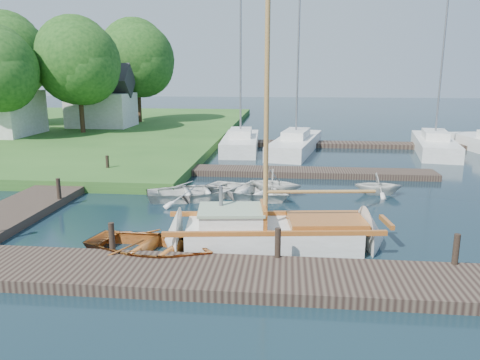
# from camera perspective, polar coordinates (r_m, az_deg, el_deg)

# --- Properties ---
(ground) EXTENTS (160.00, 160.00, 0.00)m
(ground) POSITION_cam_1_polar(r_m,az_deg,el_deg) (17.44, 0.00, -3.84)
(ground) COLOR black
(ground) RESTS_ON ground
(near_dock) EXTENTS (18.00, 2.20, 0.30)m
(near_dock) POSITION_cam_1_polar(r_m,az_deg,el_deg) (11.81, -2.98, -11.60)
(near_dock) COLOR black
(near_dock) RESTS_ON ground
(left_dock) EXTENTS (2.20, 18.00, 0.30)m
(left_dock) POSITION_cam_1_polar(r_m,az_deg,el_deg) (21.54, -21.12, -1.04)
(left_dock) COLOR black
(left_dock) RESTS_ON ground
(far_dock) EXTENTS (14.00, 1.60, 0.30)m
(far_dock) POSITION_cam_1_polar(r_m,az_deg,el_deg) (23.62, 6.42, 0.96)
(far_dock) COLOR black
(far_dock) RESTS_ON ground
(pontoon) EXTENTS (30.00, 1.60, 0.30)m
(pontoon) POSITION_cam_1_polar(r_m,az_deg,el_deg) (34.01, 19.91, 3.97)
(pontoon) COLOR black
(pontoon) RESTS_ON ground
(mooring_post_1) EXTENTS (0.16, 0.16, 0.80)m
(mooring_post_1) POSITION_cam_1_polar(r_m,az_deg,el_deg) (13.25, -15.36, -6.70)
(mooring_post_1) COLOR black
(mooring_post_1) RESTS_ON near_dock
(mooring_post_2) EXTENTS (0.16, 0.16, 0.80)m
(mooring_post_2) POSITION_cam_1_polar(r_m,az_deg,el_deg) (12.40, 4.63, -7.64)
(mooring_post_2) COLOR black
(mooring_post_2) RESTS_ON near_dock
(mooring_post_3) EXTENTS (0.16, 0.16, 0.80)m
(mooring_post_3) POSITION_cam_1_polar(r_m,az_deg,el_deg) (13.13, 24.85, -7.66)
(mooring_post_3) COLOR black
(mooring_post_3) RESTS_ON near_dock
(mooring_post_4) EXTENTS (0.16, 0.16, 0.80)m
(mooring_post_4) POSITION_cam_1_polar(r_m,az_deg,el_deg) (19.23, -21.23, -0.98)
(mooring_post_4) COLOR black
(mooring_post_4) RESTS_ON left_dock
(mooring_post_5) EXTENTS (0.16, 0.16, 0.80)m
(mooring_post_5) POSITION_cam_1_polar(r_m,az_deg,el_deg) (23.68, -15.85, 1.93)
(mooring_post_5) COLOR black
(mooring_post_5) RESTS_ON left_dock
(sailboat) EXTENTS (7.33, 2.81, 9.83)m
(sailboat) POSITION_cam_1_polar(r_m,az_deg,el_deg) (13.98, 4.57, -6.76)
(sailboat) COLOR beige
(sailboat) RESTS_ON ground
(dinghy) EXTENTS (4.33, 3.53, 0.79)m
(dinghy) POSITION_cam_1_polar(r_m,az_deg,el_deg) (13.45, -10.85, -7.55)
(dinghy) COLOR brown
(dinghy) RESTS_ON ground
(tender_a) EXTENTS (4.37, 3.70, 0.77)m
(tender_a) POSITION_cam_1_polar(r_m,az_deg,el_deg) (19.10, -5.74, -1.21)
(tender_a) COLOR beige
(tender_a) RESTS_ON ground
(tender_b) EXTENTS (2.73, 2.53, 1.19)m
(tender_b) POSITION_cam_1_polar(r_m,az_deg,el_deg) (19.69, 4.29, -0.11)
(tender_b) COLOR beige
(tender_b) RESTS_ON ground
(tender_c) EXTENTS (4.55, 4.07, 0.78)m
(tender_c) POSITION_cam_1_polar(r_m,az_deg,el_deg) (19.18, 0.95, -1.07)
(tender_c) COLOR beige
(tender_c) RESTS_ON ground
(tender_d) EXTENTS (1.99, 1.73, 1.03)m
(tender_d) POSITION_cam_1_polar(r_m,az_deg,el_deg) (20.53, 16.55, -0.31)
(tender_d) COLOR beige
(tender_d) RESTS_ON ground
(marina_boat_0) EXTENTS (2.51, 7.46, 11.41)m
(marina_boat_0) POSITION_cam_1_polar(r_m,az_deg,el_deg) (30.99, 0.07, 4.74)
(marina_boat_0) COLOR beige
(marina_boat_0) RESTS_ON ground
(marina_boat_1) EXTENTS (3.84, 9.13, 10.72)m
(marina_boat_1) POSITION_cam_1_polar(r_m,az_deg,el_deg) (30.65, 6.82, 4.53)
(marina_boat_1) COLOR beige
(marina_boat_1) RESTS_ON ground
(marina_boat_4) EXTENTS (3.59, 8.55, 10.62)m
(marina_boat_4) POSITION_cam_1_polar(r_m,az_deg,el_deg) (32.55, 22.61, 4.12)
(marina_boat_4) COLOR beige
(marina_boat_4) RESTS_ON ground
(house_c) EXTENTS (5.25, 4.00, 5.28)m
(house_c) POSITION_cam_1_polar(r_m,az_deg,el_deg) (41.73, -16.53, 9.13)
(house_c) COLOR beige
(house_c) RESTS_ON shore
(tree_3) EXTENTS (6.41, 6.38, 8.74)m
(tree_3) POSITION_cam_1_polar(r_m,az_deg,el_deg) (38.03, -19.13, 13.50)
(tree_3) COLOR #332114
(tree_3) RESTS_ON shore
(tree_4) EXTENTS (7.01, 7.01, 9.66)m
(tree_4) POSITION_cam_1_polar(r_m,az_deg,el_deg) (45.34, -26.50, 13.40)
(tree_4) COLOR #332114
(tree_4) RESTS_ON shore
(tree_7) EXTENTS (6.83, 6.83, 9.38)m
(tree_7) POSITION_cam_1_polar(r_m,az_deg,el_deg) (44.80, -12.41, 14.24)
(tree_7) COLOR #332114
(tree_7) RESTS_ON shore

